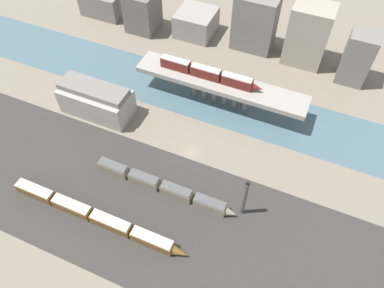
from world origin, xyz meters
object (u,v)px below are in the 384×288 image
object	(u,v)px
signal_tower	(245,198)
train_yard_mid	(164,187)
train_on_bridge	(209,73)
train_yard_near	(96,217)
warehouse_building	(96,100)

from	to	relation	value
signal_tower	train_yard_mid	bearing A→B (deg)	-174.40
train_on_bridge	train_yard_mid	bearing A→B (deg)	-86.34
train_yard_near	signal_tower	xyz separation A→B (m)	(35.60, 18.02, 5.76)
signal_tower	warehouse_building	bearing A→B (deg)	163.15
train_on_bridge	signal_tower	size ratio (longest dim) A/B	2.32
signal_tower	train_yard_near	bearing A→B (deg)	-153.16
warehouse_building	signal_tower	xyz separation A→B (m)	(57.13, -17.30, 2.10)
train_yard_near	warehouse_building	xyz separation A→B (m)	(-21.52, 35.32, 3.66)
train_yard_near	signal_tower	size ratio (longest dim) A/B	3.44
train_yard_mid	train_yard_near	bearing A→B (deg)	-128.81
train_on_bridge	warehouse_building	size ratio (longest dim) A/B	1.52
train_yard_mid	signal_tower	size ratio (longest dim) A/B	2.82
train_yard_near	signal_tower	bearing A→B (deg)	26.84
train_on_bridge	signal_tower	bearing A→B (deg)	-56.21
train_on_bridge	warehouse_building	world-z (taller)	train_on_bridge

